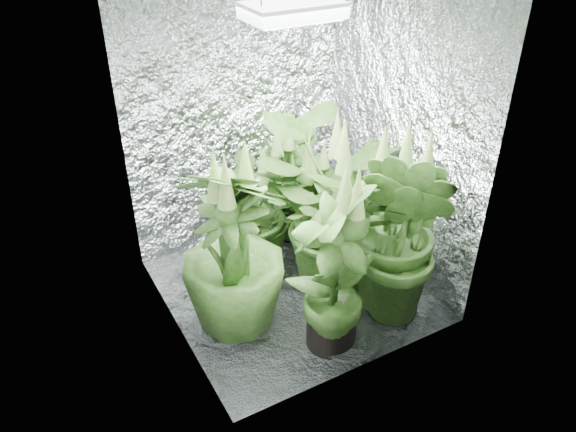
% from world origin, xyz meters
% --- Properties ---
extents(ground, '(1.60, 1.60, 0.00)m').
position_xyz_m(ground, '(0.00, 0.00, 0.00)').
color(ground, silver).
rests_on(ground, ground).
extents(walls, '(1.62, 1.62, 2.00)m').
position_xyz_m(walls, '(0.00, 0.00, 1.00)').
color(walls, silver).
rests_on(walls, ground).
extents(grow_lamp, '(0.50, 0.30, 0.22)m').
position_xyz_m(grow_lamp, '(0.00, 0.00, 1.83)').
color(grow_lamp, gray).
rests_on(grow_lamp, ceiling).
extents(plant_a, '(0.92, 0.92, 0.93)m').
position_xyz_m(plant_a, '(-0.06, 0.42, 0.44)').
color(plant_a, black).
rests_on(plant_a, ground).
extents(plant_b, '(0.63, 0.63, 0.94)m').
position_xyz_m(plant_b, '(0.31, 0.22, 0.43)').
color(plant_b, black).
rests_on(plant_b, ground).
extents(plant_c, '(0.51, 0.51, 1.00)m').
position_xyz_m(plant_c, '(0.32, 0.63, 0.45)').
color(plant_c, black).
rests_on(plant_c, ground).
extents(plant_d, '(0.88, 0.88, 1.23)m').
position_xyz_m(plant_d, '(-0.47, -0.13, 0.57)').
color(plant_d, black).
rests_on(plant_d, ground).
extents(plant_e, '(1.22, 1.22, 1.24)m').
position_xyz_m(plant_e, '(0.30, -0.10, 0.59)').
color(plant_e, black).
rests_on(plant_e, ground).
extents(plant_f, '(0.82, 0.82, 1.20)m').
position_xyz_m(plant_f, '(-0.04, -0.55, 0.56)').
color(plant_f, black).
rests_on(plant_f, ground).
extents(plant_g, '(0.70, 0.70, 1.28)m').
position_xyz_m(plant_g, '(0.46, -0.50, 0.59)').
color(plant_g, black).
rests_on(plant_g, ground).
extents(circulation_fan, '(0.19, 0.30, 0.36)m').
position_xyz_m(circulation_fan, '(0.60, 0.46, 0.15)').
color(circulation_fan, black).
rests_on(circulation_fan, ground).
extents(plant_label, '(0.05, 0.04, 0.07)m').
position_xyz_m(plant_label, '(0.02, -0.59, 0.30)').
color(plant_label, white).
rests_on(plant_label, plant_f).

